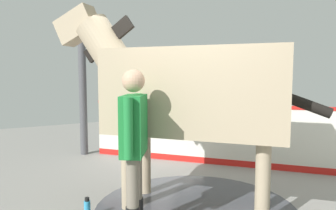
% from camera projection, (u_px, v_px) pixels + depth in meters
% --- Properties ---
extents(ground_plane, '(16.00, 16.00, 0.02)m').
position_uv_depth(ground_plane, '(207.00, 206.00, 4.15)').
color(ground_plane, gray).
extents(wet_patch, '(2.61, 2.61, 0.00)m').
position_uv_depth(wet_patch, '(196.00, 208.00, 4.07)').
color(wet_patch, '#42444C').
rests_on(wet_patch, ground).
extents(barrier_wall, '(4.08, 3.64, 1.17)m').
position_uv_depth(barrier_wall, '(223.00, 137.00, 5.98)').
color(barrier_wall, silver).
rests_on(barrier_wall, ground).
extents(roof_post_near, '(0.16, 0.16, 3.14)m').
position_uv_depth(roof_post_near, '(83.00, 82.00, 6.71)').
color(roof_post_near, '#4C4C51').
rests_on(roof_post_near, ground).
extents(horse, '(2.81, 2.58, 2.68)m').
position_uv_depth(horse, '(187.00, 90.00, 3.97)').
color(horse, tan).
rests_on(horse, ground).
extents(handler, '(0.61, 0.46, 1.78)m').
position_uv_depth(handler, '(134.00, 139.00, 3.31)').
color(handler, black).
rests_on(handler, ground).
extents(bottle_shampoo, '(0.08, 0.08, 0.25)m').
position_uv_depth(bottle_shampoo, '(87.00, 208.00, 3.79)').
color(bottle_shampoo, '#3399CC').
rests_on(bottle_shampoo, ground).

